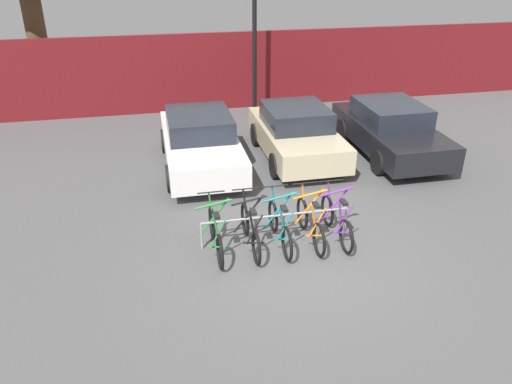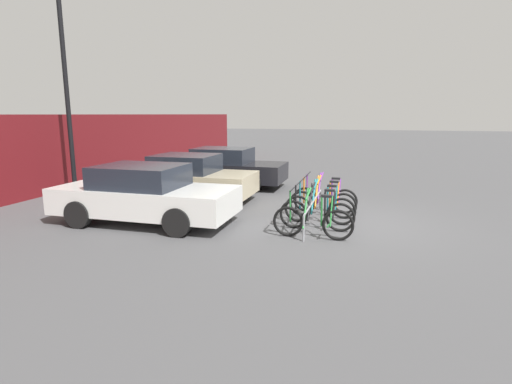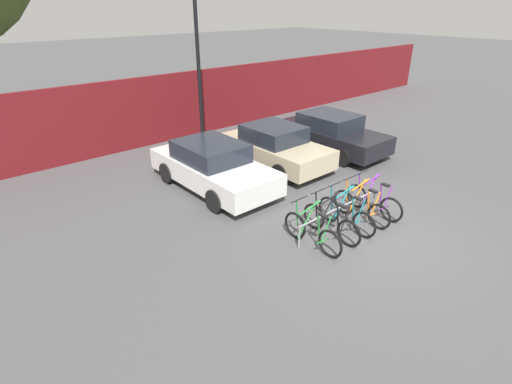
{
  "view_description": "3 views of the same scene",
  "coord_description": "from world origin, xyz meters",
  "px_view_note": "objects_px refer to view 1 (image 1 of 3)",
  "views": [
    {
      "loc": [
        -2.42,
        -7.39,
        5.26
      ],
      "look_at": [
        -0.53,
        1.33,
        0.76
      ],
      "focal_mm": 35.0,
      "sensor_mm": 36.0,
      "label": 1
    },
    {
      "loc": [
        -9.59,
        -0.52,
        2.58
      ],
      "look_at": [
        -0.63,
        2.0,
        0.77
      ],
      "focal_mm": 28.0,
      "sensor_mm": 36.0,
      "label": 2
    },
    {
      "loc": [
        -7.46,
        -4.44,
        5.06
      ],
      "look_at": [
        -1.59,
        2.31,
        0.77
      ],
      "focal_mm": 28.0,
      "sensor_mm": 36.0,
      "label": 3
    }
  ],
  "objects_px": {
    "bike_rack": "(276,219)",
    "bicycle_purple": "(336,221)",
    "bicycle_black": "(250,230)",
    "bicycle_orange": "(310,224)",
    "car_white": "(200,141)",
    "car_black": "(390,129)",
    "car_beige": "(296,133)",
    "bicycle_teal": "(280,227)",
    "bicycle_green": "(216,234)"
  },
  "relations": [
    {
      "from": "bicycle_teal",
      "to": "car_black",
      "type": "xyz_separation_m",
      "value": [
        4.11,
        3.89,
        0.31
      ]
    },
    {
      "from": "bicycle_green",
      "to": "car_white",
      "type": "xyz_separation_m",
      "value": [
        0.19,
        4.07,
        0.31
      ]
    },
    {
      "from": "bicycle_black",
      "to": "car_beige",
      "type": "height_order",
      "value": "car_beige"
    },
    {
      "from": "bicycle_orange",
      "to": "car_beige",
      "type": "relative_size",
      "value": 0.44
    },
    {
      "from": "car_beige",
      "to": "car_white",
      "type": "bearing_deg",
      "value": -178.73
    },
    {
      "from": "bicycle_teal",
      "to": "car_white",
      "type": "xyz_separation_m",
      "value": [
        -1.04,
        4.07,
        0.31
      ]
    },
    {
      "from": "car_white",
      "to": "car_black",
      "type": "height_order",
      "value": "same"
    },
    {
      "from": "bicycle_purple",
      "to": "bicycle_green",
      "type": "bearing_deg",
      "value": -177.9
    },
    {
      "from": "bicycle_black",
      "to": "bicycle_orange",
      "type": "relative_size",
      "value": 1.0
    },
    {
      "from": "bike_rack",
      "to": "car_black",
      "type": "bearing_deg",
      "value": 42.0
    },
    {
      "from": "bicycle_teal",
      "to": "bicycle_purple",
      "type": "distance_m",
      "value": 1.14
    },
    {
      "from": "bicycle_purple",
      "to": "bicycle_orange",
      "type": "bearing_deg",
      "value": -177.9
    },
    {
      "from": "bicycle_black",
      "to": "car_white",
      "type": "distance_m",
      "value": 4.11
    },
    {
      "from": "bike_rack",
      "to": "car_black",
      "type": "xyz_separation_m",
      "value": [
        4.15,
        3.74,
        0.22
      ]
    },
    {
      "from": "bicycle_teal",
      "to": "bicycle_orange",
      "type": "distance_m",
      "value": 0.61
    },
    {
      "from": "bicycle_teal",
      "to": "car_beige",
      "type": "xyz_separation_m",
      "value": [
        1.53,
        4.13,
        0.31
      ]
    },
    {
      "from": "bike_rack",
      "to": "bicycle_purple",
      "type": "relative_size",
      "value": 1.71
    },
    {
      "from": "bicycle_black",
      "to": "car_black",
      "type": "distance_m",
      "value": 6.1
    },
    {
      "from": "bicycle_orange",
      "to": "car_white",
      "type": "bearing_deg",
      "value": 109.08
    },
    {
      "from": "bicycle_orange",
      "to": "car_white",
      "type": "distance_m",
      "value": 4.41
    },
    {
      "from": "bicycle_orange",
      "to": "bicycle_purple",
      "type": "distance_m",
      "value": 0.53
    },
    {
      "from": "bicycle_green",
      "to": "bicycle_orange",
      "type": "xyz_separation_m",
      "value": [
        1.85,
        0.0,
        0.0
      ]
    },
    {
      "from": "bike_rack",
      "to": "car_beige",
      "type": "height_order",
      "value": "car_beige"
    },
    {
      "from": "bicycle_black",
      "to": "car_white",
      "type": "xyz_separation_m",
      "value": [
        -0.47,
        4.07,
        0.31
      ]
    },
    {
      "from": "bicycle_black",
      "to": "bicycle_orange",
      "type": "xyz_separation_m",
      "value": [
        1.18,
        0.0,
        0.0
      ]
    },
    {
      "from": "bicycle_black",
      "to": "bicycle_green",
      "type": "bearing_deg",
      "value": 179.62
    },
    {
      "from": "bicycle_teal",
      "to": "car_white",
      "type": "relative_size",
      "value": 0.4
    },
    {
      "from": "bicycle_orange",
      "to": "bicycle_teal",
      "type": "bearing_deg",
      "value": 177.01
    },
    {
      "from": "car_white",
      "to": "car_black",
      "type": "relative_size",
      "value": 1.02
    },
    {
      "from": "car_white",
      "to": "bicycle_purple",
      "type": "bearing_deg",
      "value": -61.79
    },
    {
      "from": "bicycle_black",
      "to": "car_beige",
      "type": "xyz_separation_m",
      "value": [
        2.1,
        4.13,
        0.31
      ]
    },
    {
      "from": "bicycle_black",
      "to": "bicycle_teal",
      "type": "distance_m",
      "value": 0.57
    },
    {
      "from": "bicycle_black",
      "to": "car_beige",
      "type": "bearing_deg",
      "value": 62.67
    },
    {
      "from": "bike_rack",
      "to": "car_beige",
      "type": "relative_size",
      "value": 0.75
    },
    {
      "from": "bicycle_purple",
      "to": "car_beige",
      "type": "xyz_separation_m",
      "value": [
        0.38,
        4.13,
        0.31
      ]
    },
    {
      "from": "bike_rack",
      "to": "bicycle_black",
      "type": "distance_m",
      "value": 0.56
    },
    {
      "from": "car_white",
      "to": "car_black",
      "type": "xyz_separation_m",
      "value": [
        5.15,
        -0.18,
        -0.0
      ]
    },
    {
      "from": "bicycle_green",
      "to": "bicycle_teal",
      "type": "height_order",
      "value": "same"
    },
    {
      "from": "bicycle_teal",
      "to": "bicycle_orange",
      "type": "bearing_deg",
      "value": -2.13
    },
    {
      "from": "bicycle_orange",
      "to": "bicycle_purple",
      "type": "relative_size",
      "value": 1.0
    },
    {
      "from": "bicycle_black",
      "to": "bicycle_orange",
      "type": "distance_m",
      "value": 1.18
    },
    {
      "from": "bicycle_green",
      "to": "car_black",
      "type": "xyz_separation_m",
      "value": [
        5.34,
        3.89,
        0.31
      ]
    },
    {
      "from": "bicycle_orange",
      "to": "car_black",
      "type": "height_order",
      "value": "car_black"
    },
    {
      "from": "bicycle_orange",
      "to": "car_black",
      "type": "distance_m",
      "value": 5.24
    },
    {
      "from": "bike_rack",
      "to": "bicycle_purple",
      "type": "height_order",
      "value": "bicycle_purple"
    },
    {
      "from": "bicycle_purple",
      "to": "car_white",
      "type": "xyz_separation_m",
      "value": [
        -2.19,
        4.07,
        0.31
      ]
    },
    {
      "from": "bike_rack",
      "to": "bicycle_black",
      "type": "height_order",
      "value": "bicycle_black"
    },
    {
      "from": "bike_rack",
      "to": "bicycle_orange",
      "type": "relative_size",
      "value": 1.71
    },
    {
      "from": "bike_rack",
      "to": "bicycle_green",
      "type": "bearing_deg",
      "value": -172.88
    },
    {
      "from": "bicycle_orange",
      "to": "bike_rack",
      "type": "bearing_deg",
      "value": 164.24
    }
  ]
}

